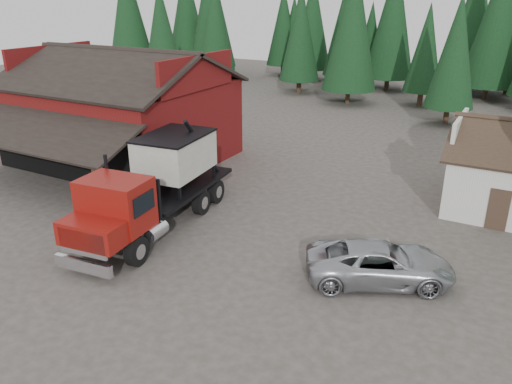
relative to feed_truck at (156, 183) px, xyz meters
The scene contains 8 objects.
ground 4.27m from the feed_truck, 48.97° to the right, with size 120.00×120.00×0.00m, color #443D35.
red_barn 11.17m from the feed_truck, 140.30° to the left, with size 12.80×13.63×7.18m.
conifer_backdrop 39.36m from the feed_truck, 86.48° to the left, with size 76.00×16.00×16.00m, color black, non-canonical shape.
near_pine_a 32.22m from the feed_truck, 127.83° to the left, with size 4.40×4.40×11.40m.
near_pine_b 28.74m from the feed_truck, 72.83° to the left, with size 3.96×3.96×10.40m.
near_pine_d 31.70m from the feed_truck, 92.91° to the left, with size 5.28×5.28×13.40m.
feed_truck is the anchor object (origin of this frame).
silver_car 10.51m from the feed_truck, ahead, with size 2.54×5.52×1.53m, color #B0B2B9.
Camera 1 is at (11.84, -13.67, 10.25)m, focal length 35.00 mm.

